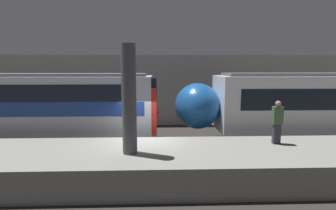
% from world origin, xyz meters
% --- Properties ---
extents(ground_plane, '(120.00, 120.00, 0.00)m').
position_xyz_m(ground_plane, '(0.00, 0.00, 0.00)').
color(ground_plane, '#282623').
extents(platform, '(40.00, 3.73, 1.08)m').
position_xyz_m(platform, '(0.00, -1.86, 0.54)').
color(platform, slate).
rests_on(platform, ground).
extents(station_rear_barrier, '(50.00, 0.15, 4.98)m').
position_xyz_m(station_rear_barrier, '(0.00, 7.31, 2.49)').
color(station_rear_barrier, '#9E998E').
rests_on(station_rear_barrier, ground).
extents(support_pillar_near, '(0.51, 0.51, 3.82)m').
position_xyz_m(support_pillar_near, '(-0.34, -2.12, 2.99)').
color(support_pillar_near, '#47474C').
rests_on(support_pillar_near, platform).
extents(person_waiting, '(0.38, 0.24, 1.73)m').
position_xyz_m(person_waiting, '(5.37, -1.17, 2.00)').
color(person_waiting, '#2D2D38').
rests_on(person_waiting, platform).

